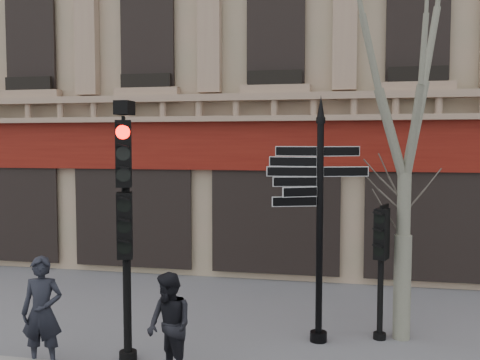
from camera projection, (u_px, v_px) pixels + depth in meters
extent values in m
plane|color=slate|center=(237.00, 351.00, 9.45)|extent=(80.00, 80.00, 0.00)
cube|color=tan|center=(302.00, 7.00, 21.03)|extent=(28.00, 15.00, 18.00)
cube|color=#631009|center=(275.00, 146.00, 13.96)|extent=(28.00, 0.25, 1.30)
cube|color=#9C7C65|center=(274.00, 108.00, 13.67)|extent=(28.00, 0.35, 0.74)
cylinder|color=black|center=(320.00, 234.00, 9.77)|extent=(0.12, 0.12, 4.02)
cylinder|color=black|center=(318.00, 336.00, 9.90)|extent=(0.31, 0.31, 0.18)
cone|color=black|center=(321.00, 106.00, 9.60)|extent=(0.13, 0.13, 0.40)
cylinder|color=black|center=(126.00, 243.00, 8.89)|extent=(0.14, 0.14, 4.01)
cylinder|color=black|center=(128.00, 356.00, 9.03)|extent=(0.30, 0.30, 0.16)
cube|color=black|center=(126.00, 225.00, 8.87)|extent=(0.57, 0.50, 1.09)
cube|color=black|center=(125.00, 154.00, 8.79)|extent=(0.57, 0.50, 1.09)
sphere|color=#FF0C05|center=(125.00, 136.00, 8.77)|extent=(0.23, 0.23, 0.23)
cube|color=black|center=(124.00, 108.00, 8.74)|extent=(0.35, 0.39, 0.23)
cylinder|color=black|center=(381.00, 274.00, 9.93)|extent=(0.12, 0.12, 2.47)
cylinder|color=black|center=(380.00, 335.00, 10.01)|extent=(0.26, 0.26, 0.14)
cube|color=black|center=(381.00, 233.00, 9.88)|extent=(0.49, 0.42, 0.94)
cylinder|color=gray|center=(402.00, 287.00, 9.98)|extent=(0.32, 0.32, 1.97)
cylinder|color=gray|center=(404.00, 206.00, 9.88)|extent=(0.25, 0.25, 1.25)
imported|color=black|center=(42.00, 312.00, 8.70)|extent=(0.74, 0.55, 1.83)
imported|color=black|center=(169.00, 326.00, 8.32)|extent=(1.02, 1.00, 1.66)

